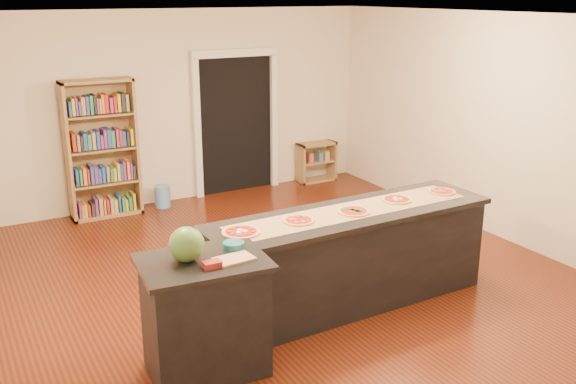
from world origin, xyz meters
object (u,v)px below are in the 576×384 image
waste_bin (163,196)px  watermelon (187,244)px  bookshelf (102,149)px  side_counter (205,316)px  low_shelf (316,162)px  kitchen_island (350,258)px

waste_bin → watermelon: size_ratio=1.15×
bookshelf → watermelon: size_ratio=6.79×
side_counter → low_shelf: bearing=54.4°
bookshelf → waste_bin: 1.13m
bookshelf → side_counter: bearing=-93.3°
kitchen_island → low_shelf: size_ratio=4.56×
kitchen_island → watermelon: bearing=-169.4°
kitchen_island → waste_bin: 3.92m
kitchen_island → bookshelf: (-1.47, 3.88, 0.46)m
kitchen_island → low_shelf: bearing=61.4°
kitchen_island → low_shelf: 4.40m
side_counter → low_shelf: side_counter is taller
low_shelf → watermelon: (-3.84, -4.30, 0.81)m
kitchen_island → waste_bin: (-0.66, 3.85, -0.33)m
bookshelf → watermelon: 4.29m
low_shelf → watermelon: size_ratio=2.32×
bookshelf → waste_bin: bookshelf is taller
side_counter → watermelon: watermelon is taller
bookshelf → watermelon: (-0.36, -4.27, 0.18)m
kitchen_island → low_shelf: kitchen_island is taller
kitchen_island → watermelon: watermelon is taller
low_shelf → watermelon: bearing=-131.8°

